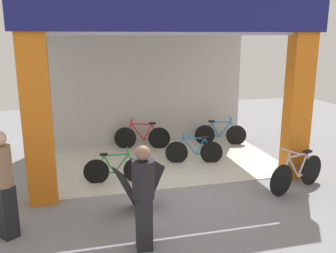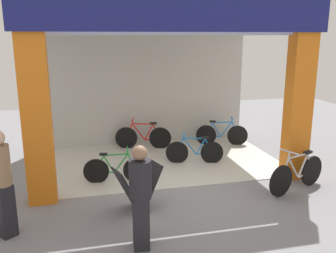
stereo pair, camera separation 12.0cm
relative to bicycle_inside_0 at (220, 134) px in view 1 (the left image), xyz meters
The scene contains 10 objects.
ground_plane 3.53m from the bicycle_inside_0, 126.75° to the right, with size 20.00×20.00×0.00m, color gray.
shop_facade 2.98m from the bicycle_inside_0, 154.33° to the right, with size 6.20×3.94×4.11m.
bicycle_inside_0 is the anchor object (origin of this frame).
bicycle_inside_1 4.00m from the bicycle_inside_0, 147.08° to the right, with size 1.42×0.39×0.79m.
bicycle_inside_2 1.87m from the bicycle_inside_0, 132.89° to the right, with size 1.43×0.45×0.81m.
bicycle_inside_3 2.33m from the bicycle_inside_0, behind, with size 1.57×0.52×0.89m.
bicycle_parked_0 3.51m from the bicycle_inside_0, 85.14° to the right, with size 1.59×0.66×0.93m.
sandwich_board_sign 4.71m from the bicycle_inside_0, 130.93° to the right, with size 0.96×0.70×0.87m.
pedestrian_0 6.67m from the bicycle_inside_0, 143.25° to the right, with size 0.57×0.62×1.78m.
pedestrian_1 5.84m from the bicycle_inside_0, 123.79° to the right, with size 0.36×0.56×1.64m.
Camera 1 is at (-2.05, -7.04, 3.18)m, focal length 39.34 mm.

